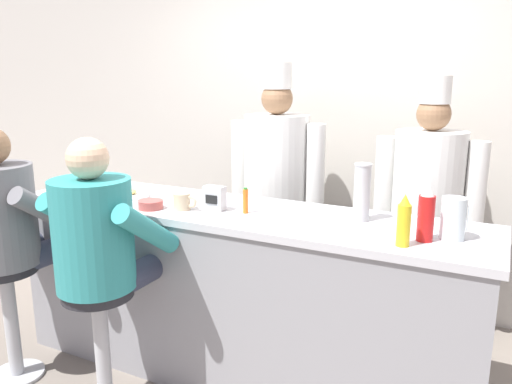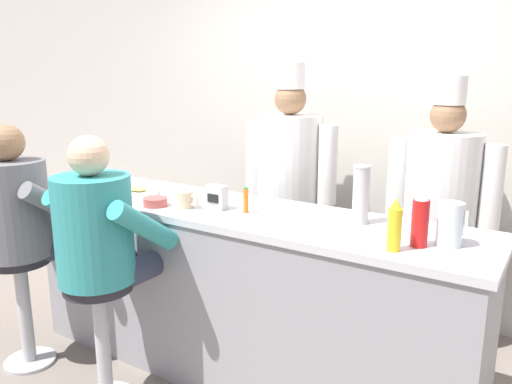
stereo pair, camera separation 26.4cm
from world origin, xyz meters
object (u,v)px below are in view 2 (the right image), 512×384
at_px(water_pitcher_clear, 450,224).
at_px(cook_in_whites_far, 440,206).
at_px(diner_seated_grey, 20,217).
at_px(cereal_bowl, 155,202).
at_px(hot_sauce_bottle_orange, 246,201).
at_px(napkin_dispenser_chrome, 217,197).
at_px(diner_seated_teal, 100,238).
at_px(cook_in_whites_near, 289,182).
at_px(breakfast_plate, 138,192).
at_px(ketchup_bottle_red, 420,219).
at_px(mustard_bottle_yellow, 395,226).
at_px(coffee_mug_tan, 186,200).
at_px(cup_stack_steel, 361,195).

distance_m(water_pitcher_clear, cook_in_whites_far, 0.95).
relative_size(diner_seated_grey, cook_in_whites_far, 0.85).
bearing_deg(cereal_bowl, hot_sauce_bottle_orange, 16.91).
bearing_deg(napkin_dispenser_chrome, diner_seated_grey, -153.05).
bearing_deg(cereal_bowl, diner_seated_grey, -151.08).
bearing_deg(diner_seated_teal, hot_sauce_bottle_orange, 46.06).
height_order(cereal_bowl, cook_in_whites_near, cook_in_whites_near).
distance_m(hot_sauce_bottle_orange, napkin_dispenser_chrome, 0.18).
distance_m(hot_sauce_bottle_orange, breakfast_plate, 0.82).
xyz_separation_m(breakfast_plate, cook_in_whites_near, (0.61, 0.86, -0.02)).
bearing_deg(diner_seated_grey, cereal_bowl, 28.92).
bearing_deg(hot_sauce_bottle_orange, ketchup_bottle_red, -3.05).
relative_size(hot_sauce_bottle_orange, diner_seated_grey, 0.10).
bearing_deg(mustard_bottle_yellow, breakfast_plate, 174.23).
distance_m(water_pitcher_clear, diner_seated_teal, 1.68).
bearing_deg(breakfast_plate, hot_sauce_bottle_orange, -0.36).
bearing_deg(cook_in_whites_far, coffee_mug_tan, -137.94).
bearing_deg(cereal_bowl, mustard_bottle_yellow, -0.33).
xyz_separation_m(water_pitcher_clear, cook_in_whites_near, (-1.25, 0.83, -0.11)).
distance_m(diner_seated_grey, cook_in_whites_far, 2.52).
distance_m(ketchup_bottle_red, cereal_bowl, 1.46).
height_order(coffee_mug_tan, cook_in_whites_near, cook_in_whites_near).
xyz_separation_m(napkin_dispenser_chrome, cook_in_whites_near, (-0.03, 0.88, -0.08)).
xyz_separation_m(cup_stack_steel, diner_seated_teal, (-1.12, -0.69, -0.23)).
relative_size(coffee_mug_tan, cook_in_whites_near, 0.08).
relative_size(coffee_mug_tan, cup_stack_steel, 0.49).
bearing_deg(diner_seated_grey, cup_stack_steel, 20.83).
relative_size(hot_sauce_bottle_orange, napkin_dispenser_chrome, 1.05).
xyz_separation_m(cereal_bowl, cup_stack_steel, (1.11, 0.30, 0.12)).
distance_m(ketchup_bottle_red, cook_in_whites_far, 1.02).
height_order(mustard_bottle_yellow, cup_stack_steel, cup_stack_steel).
relative_size(diner_seated_teal, cook_in_whites_far, 0.84).
bearing_deg(water_pitcher_clear, breakfast_plate, -179.21).
bearing_deg(cup_stack_steel, ketchup_bottle_red, -29.40).
xyz_separation_m(cook_in_whites_near, cook_in_whites_far, (1.02, 0.08, -0.05)).
height_order(hot_sauce_bottle_orange, napkin_dispenser_chrome, hot_sauce_bottle_orange).
xyz_separation_m(cup_stack_steel, cook_in_whites_far, (0.21, 0.80, -0.20)).
xyz_separation_m(coffee_mug_tan, diner_seated_grey, (-0.88, -0.45, -0.12)).
bearing_deg(cook_in_whites_near, cook_in_whites_far, 4.40).
bearing_deg(cup_stack_steel, cereal_bowl, -164.88).
height_order(cup_stack_steel, cook_in_whites_far, cook_in_whites_far).
relative_size(napkin_dispenser_chrome, diner_seated_grey, 0.09).
xyz_separation_m(coffee_mug_tan, cook_in_whites_far, (1.15, 1.03, -0.10)).
bearing_deg(cereal_bowl, breakfast_plate, 152.03).
bearing_deg(cook_in_whites_far, water_pitcher_clear, -75.45).
bearing_deg(coffee_mug_tan, hot_sauce_bottle_orange, 15.22).
bearing_deg(cook_in_whites_far, mustard_bottle_yellow, -87.13).
distance_m(mustard_bottle_yellow, cereal_bowl, 1.38).
relative_size(breakfast_plate, napkin_dispenser_chrome, 1.98).
height_order(mustard_bottle_yellow, breakfast_plate, mustard_bottle_yellow).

